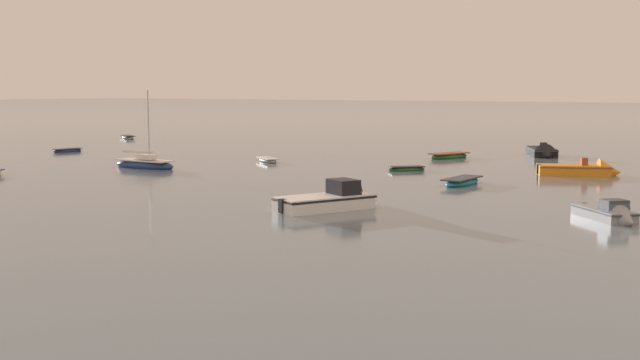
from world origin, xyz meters
TOP-DOWN VIEW (x-y plane):
  - rowboat_moored_0 at (13.07, 64.10)m, footprint 3.29×4.92m
  - rowboat_moored_1 at (14.58, 51.37)m, footprint 3.02×3.05m
  - rowboat_moored_2 at (0.19, 51.43)m, footprint 3.56×2.96m
  - rowboat_moored_3 at (-36.01, 68.47)m, footprint 3.86×2.92m
  - motorboat_moored_1 at (20.44, 70.81)m, footprint 4.89×6.86m
  - sailboat_moored_0 at (-5.62, 41.36)m, footprint 6.32×2.11m
  - rowboat_moored_5 at (-25.05, 49.18)m, footprint 1.65×3.43m
  - motorboat_moored_2 at (20.06, 31.03)m, footprint 4.83×6.79m
  - motorboat_moored_3 at (34.15, 34.87)m, footprint 4.25×4.30m
  - rowboat_moored_6 at (21.98, 45.03)m, footprint 1.74×4.50m
  - motorboat_moored_4 at (28.04, 55.85)m, footprint 6.70×4.57m

SIDE VIEW (x-z plane):
  - rowboat_moored_1 at x=14.58m, z-range -0.12..0.39m
  - rowboat_moored_5 at x=-25.05m, z-range -0.12..0.40m
  - rowboat_moored_2 at x=0.19m, z-range -0.13..0.43m
  - rowboat_moored_3 at x=-36.01m, z-range -0.13..0.45m
  - rowboat_moored_6 at x=21.98m, z-range -0.16..0.54m
  - rowboat_moored_0 at x=13.07m, z-range -0.17..0.57m
  - motorboat_moored_3 at x=34.15m, z-range -0.60..1.11m
  - motorboat_moored_4 at x=28.04m, z-range -0.79..1.39m
  - sailboat_moored_0 at x=-5.62m, z-range -3.21..3.82m
  - motorboat_moored_1 at x=20.44m, z-range -0.81..1.43m
  - motorboat_moored_2 at x=20.06m, z-range -0.86..1.60m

